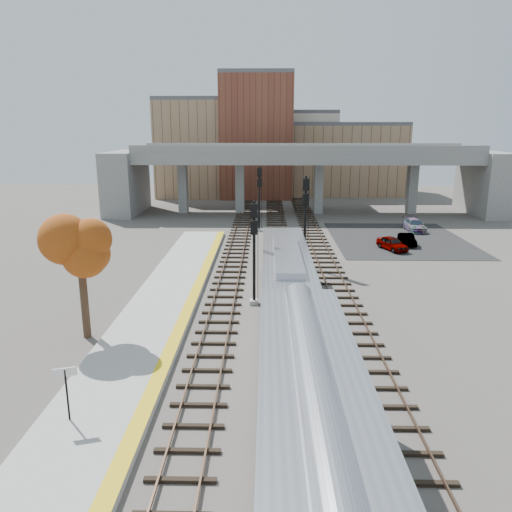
# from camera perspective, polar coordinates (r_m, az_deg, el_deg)

# --- Properties ---
(ground) EXTENTS (160.00, 160.00, 0.00)m
(ground) POSITION_cam_1_polar(r_m,az_deg,el_deg) (27.55, 1.74, -10.70)
(ground) COLOR #47423D
(ground) RESTS_ON ground
(platform) EXTENTS (4.50, 60.00, 0.35)m
(platform) POSITION_cam_1_polar(r_m,az_deg,el_deg) (28.34, -13.31, -9.98)
(platform) COLOR #9E9E99
(platform) RESTS_ON ground
(yellow_strip) EXTENTS (0.70, 60.00, 0.01)m
(yellow_strip) POSITION_cam_1_polar(r_m,az_deg,el_deg) (27.86, -9.49, -9.81)
(yellow_strip) COLOR yellow
(yellow_strip) RESTS_ON platform
(tracks) EXTENTS (10.70, 95.00, 0.25)m
(tracks) POSITION_cam_1_polar(r_m,az_deg,el_deg) (39.22, 2.94, -2.81)
(tracks) COLOR black
(tracks) RESTS_ON ground
(overpass) EXTENTS (54.00, 12.00, 9.50)m
(overpass) POSITION_cam_1_polar(r_m,az_deg,el_deg) (70.38, 5.51, 9.60)
(overpass) COLOR slate
(overpass) RESTS_ON ground
(buildings_far) EXTENTS (43.00, 21.00, 20.60)m
(buildings_far) POSITION_cam_1_polar(r_m,az_deg,el_deg) (91.60, 2.20, 12.07)
(buildings_far) COLOR #907153
(buildings_far) RESTS_ON ground
(parking_lot) EXTENTS (14.00, 18.00, 0.04)m
(parking_lot) POSITION_cam_1_polar(r_m,az_deg,el_deg) (56.07, 15.94, 1.88)
(parking_lot) COLOR black
(parking_lot) RESTS_ON ground
(locomotive) EXTENTS (3.02, 19.05, 4.10)m
(locomotive) POSITION_cam_1_polar(r_m,az_deg,el_deg) (31.22, 3.53, -3.15)
(locomotive) COLOR #A8AAB2
(locomotive) RESTS_ON ground
(signal_mast_near) EXTENTS (0.60, 0.64, 7.10)m
(signal_mast_near) POSITION_cam_1_polar(r_m,az_deg,el_deg) (33.17, -0.22, 0.18)
(signal_mast_near) COLOR #9E9E99
(signal_mast_near) RESTS_ON ground
(signal_mast_mid) EXTENTS (0.60, 0.64, 7.78)m
(signal_mast_mid) POSITION_cam_1_polar(r_m,az_deg,el_deg) (42.56, 5.63, 3.95)
(signal_mast_mid) COLOR #9E9E99
(signal_mast_mid) RESTS_ON ground
(signal_mast_far) EXTENTS (0.60, 0.64, 7.48)m
(signal_mast_far) POSITION_cam_1_polar(r_m,az_deg,el_deg) (57.40, 0.37, 6.55)
(signal_mast_far) COLOR #9E9E99
(signal_mast_far) RESTS_ON ground
(station_sign) EXTENTS (0.88, 0.30, 2.27)m
(station_sign) POSITION_cam_1_polar(r_m,az_deg,el_deg) (21.56, -20.89, -13.41)
(station_sign) COLOR black
(station_sign) RESTS_ON platform
(tree) EXTENTS (3.60, 3.60, 7.19)m
(tree) POSITION_cam_1_polar(r_m,az_deg,el_deg) (29.13, -19.52, 0.97)
(tree) COLOR #382619
(tree) RESTS_ON ground
(car_a) EXTENTS (2.81, 4.13, 1.31)m
(car_a) POSITION_cam_1_polar(r_m,az_deg,el_deg) (50.66, 15.31, 1.39)
(car_a) COLOR #99999E
(car_a) RESTS_ON parking_lot
(car_b) EXTENTS (1.35, 3.58, 1.17)m
(car_b) POSITION_cam_1_polar(r_m,az_deg,el_deg) (53.21, 16.89, 1.81)
(car_b) COLOR #99999E
(car_b) RESTS_ON parking_lot
(car_c) EXTENTS (1.91, 4.64, 1.34)m
(car_c) POSITION_cam_1_polar(r_m,az_deg,el_deg) (60.94, 17.65, 3.39)
(car_c) COLOR #99999E
(car_c) RESTS_ON parking_lot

